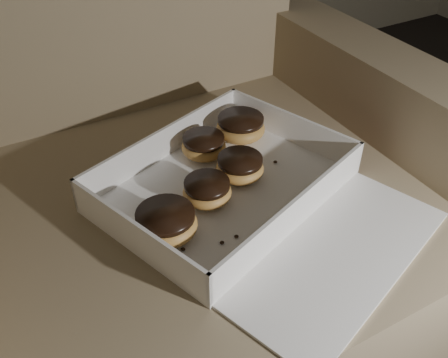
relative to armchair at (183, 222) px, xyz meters
The scene contains 11 objects.
armchair is the anchor object (origin of this frame).
bakery_box 0.21m from the armchair, 67.24° to the right, with size 0.52×0.56×0.07m.
donut_a 0.20m from the armchair, 90.24° to the right, with size 0.08×0.08×0.04m.
donut_b 0.22m from the armchair, ahead, with size 0.09×0.09×0.05m.
donut_c 0.25m from the armchair, 120.56° to the right, with size 0.10×0.10×0.05m.
donut_d 0.17m from the armchair, ahead, with size 0.08×0.08×0.04m.
donut_e 0.20m from the armchair, 47.22° to the right, with size 0.08×0.08×0.04m.
crumb_a 0.26m from the armchair, 113.25° to the right, with size 0.01×0.01×0.00m, color black.
crumb_b 0.26m from the armchair, 97.21° to the right, with size 0.01×0.01×0.00m, color black.
crumb_c 0.23m from the armchair, 26.96° to the right, with size 0.01×0.01×0.00m, color black.
crumb_d 0.25m from the armchair, 90.34° to the right, with size 0.01×0.01×0.00m, color black.
Camera 1 is at (-0.37, 0.43, 1.00)m, focal length 40.00 mm.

